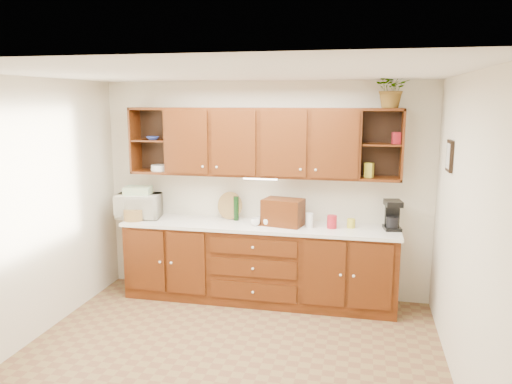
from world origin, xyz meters
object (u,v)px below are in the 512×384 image
at_px(coffee_maker, 393,215).
at_px(bread_box, 283,212).
at_px(microwave, 139,206).
at_px(potted_plant, 392,88).

bearing_deg(coffee_maker, bread_box, 174.74).
distance_m(microwave, bread_box, 1.81).
height_order(bread_box, coffee_maker, coffee_maker).
bearing_deg(coffee_maker, microwave, 172.30).
xyz_separation_m(microwave, bread_box, (1.81, -0.00, 0.01)).
distance_m(bread_box, potted_plant, 1.82).
height_order(microwave, bread_box, bread_box).
relative_size(microwave, coffee_maker, 1.59).
xyz_separation_m(bread_box, coffee_maker, (1.23, 0.09, 0.00)).
xyz_separation_m(bread_box, potted_plant, (1.16, 0.07, 1.41)).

